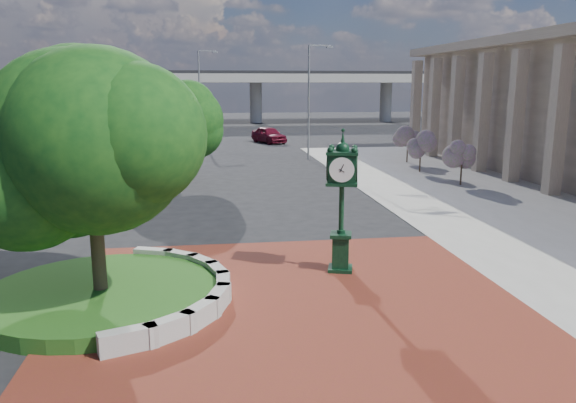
{
  "coord_description": "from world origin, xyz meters",
  "views": [
    {
      "loc": [
        -2.06,
        -14.51,
        5.66
      ],
      "look_at": [
        0.19,
        1.5,
        2.27
      ],
      "focal_mm": 35.0,
      "sensor_mm": 36.0,
      "label": 1
    }
  ],
  "objects_px": {
    "street_lamp_near": "(311,93)",
    "street_lamp_far": "(202,88)",
    "post_clock": "(342,196)",
    "parked_car": "(269,135)"
  },
  "relations": [
    {
      "from": "post_clock",
      "to": "parked_car",
      "type": "relative_size",
      "value": 0.92
    },
    {
      "from": "parked_car",
      "to": "street_lamp_near",
      "type": "height_order",
      "value": "street_lamp_near"
    },
    {
      "from": "post_clock",
      "to": "street_lamp_near",
      "type": "bearing_deg",
      "value": 81.69
    },
    {
      "from": "post_clock",
      "to": "street_lamp_far",
      "type": "height_order",
      "value": "street_lamp_far"
    },
    {
      "from": "street_lamp_near",
      "to": "street_lamp_far",
      "type": "bearing_deg",
      "value": 116.66
    },
    {
      "from": "parked_car",
      "to": "street_lamp_near",
      "type": "distance_m",
      "value": 13.67
    },
    {
      "from": "post_clock",
      "to": "parked_car",
      "type": "distance_m",
      "value": 38.94
    },
    {
      "from": "parked_car",
      "to": "street_lamp_far",
      "type": "relative_size",
      "value": 0.52
    },
    {
      "from": "street_lamp_near",
      "to": "street_lamp_far",
      "type": "height_order",
      "value": "street_lamp_far"
    },
    {
      "from": "parked_car",
      "to": "street_lamp_near",
      "type": "xyz_separation_m",
      "value": [
        1.86,
        -12.87,
        4.2
      ]
    }
  ]
}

